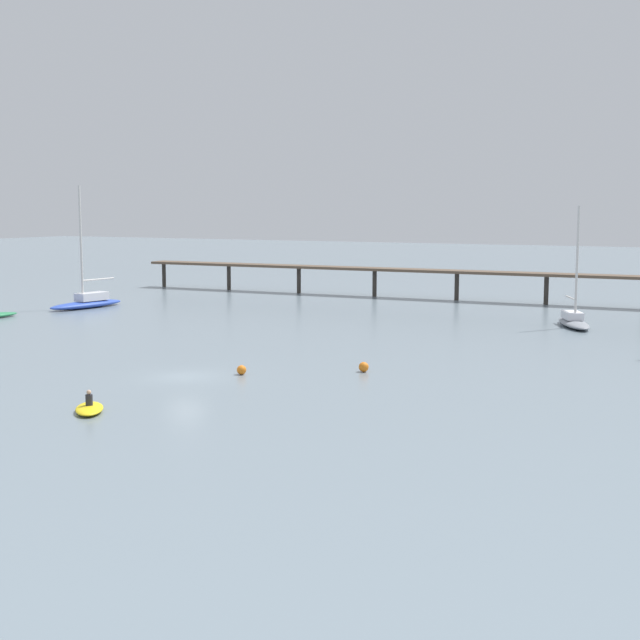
% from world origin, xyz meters
% --- Properties ---
extents(ground_plane, '(400.00, 400.00, 0.00)m').
position_xyz_m(ground_plane, '(0.00, 0.00, 0.00)').
color(ground_plane, slate).
extents(pier, '(80.99, 5.92, 7.67)m').
position_xyz_m(pier, '(15.32, 51.33, 4.06)').
color(pier, brown).
rests_on(pier, ground_plane).
extents(sailboat_blue, '(3.37, 9.25, 12.51)m').
position_xyz_m(sailboat_blue, '(-31.28, 25.92, 0.75)').
color(sailboat_blue, '#2D4CB7').
rests_on(sailboat_blue, ground_plane).
extents(sailboat_gray, '(4.96, 7.53, 10.44)m').
position_xyz_m(sailboat_gray, '(16.21, 34.38, 0.64)').
color(sailboat_gray, gray).
rests_on(sailboat_gray, ground_plane).
extents(dinghy_yellow, '(2.98, 3.23, 1.14)m').
position_xyz_m(dinghy_yellow, '(1.27, -9.95, 0.20)').
color(dinghy_yellow, yellow).
rests_on(dinghy_yellow, ground_plane).
extents(mooring_buoy_near, '(0.64, 0.64, 0.64)m').
position_xyz_m(mooring_buoy_near, '(8.98, 6.50, 0.32)').
color(mooring_buoy_near, orange).
rests_on(mooring_buoy_near, ground_plane).
extents(mooring_buoy_outer, '(0.59, 0.59, 0.59)m').
position_xyz_m(mooring_buoy_outer, '(2.64, 2.17, 0.30)').
color(mooring_buoy_outer, orange).
rests_on(mooring_buoy_outer, ground_plane).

